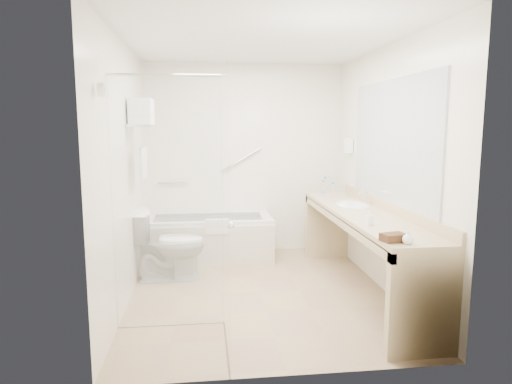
{
  "coord_description": "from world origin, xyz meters",
  "views": [
    {
      "loc": [
        -0.56,
        -4.47,
        1.71
      ],
      "look_at": [
        0.0,
        0.3,
        1.0
      ],
      "focal_mm": 32.0,
      "sensor_mm": 36.0,
      "label": 1
    }
  ],
  "objects": [
    {
      "name": "floor",
      "position": [
        0.0,
        0.0,
        0.0
      ],
      "size": [
        3.2,
        3.2,
        0.0
      ],
      "primitive_type": "plane",
      "color": "#9B7C60",
      "rests_on": "ground"
    },
    {
      "name": "bathtub",
      "position": [
        -0.5,
        1.24,
        0.28
      ],
      "size": [
        1.6,
        0.73,
        0.59
      ],
      "color": "silver",
      "rests_on": "floor"
    },
    {
      "name": "hairdryer_unit",
      "position": [
        1.25,
        1.05,
        1.45
      ],
      "size": [
        0.08,
        0.1,
        0.18
      ],
      "primitive_type": "cube",
      "color": "white",
      "rests_on": "wall_right"
    },
    {
      "name": "grab_bar_short",
      "position": [
        -0.95,
        1.56,
        0.95
      ],
      "size": [
        0.4,
        0.03,
        0.03
      ],
      "primitive_type": "cylinder",
      "rotation": [
        0.0,
        1.57,
        0.0
      ],
      "color": "silver",
      "rests_on": "wall_back"
    },
    {
      "name": "faucet",
      "position": [
        1.2,
        0.25,
        0.93
      ],
      "size": [
        0.03,
        0.03,
        0.14
      ],
      "primitive_type": "cylinder",
      "color": "silver",
      "rests_on": "vanity_counter"
    },
    {
      "name": "soap_bottle_b",
      "position": [
        0.91,
        -1.4,
        0.89
      ],
      "size": [
        0.1,
        0.12,
        0.08
      ],
      "primitive_type": "imported",
      "rotation": [
        0.0,
        0.0,
        -0.23
      ],
      "color": "white",
      "rests_on": "vanity_counter"
    },
    {
      "name": "grab_bar_long",
      "position": [
        -0.05,
        1.56,
        1.25
      ],
      "size": [
        0.53,
        0.03,
        0.33
      ],
      "primitive_type": "cylinder",
      "rotation": [
        0.0,
        1.05,
        0.0
      ],
      "color": "silver",
      "rests_on": "wall_back"
    },
    {
      "name": "amenity_basket",
      "position": [
        0.84,
        -1.31,
        0.88
      ],
      "size": [
        0.2,
        0.16,
        0.06
      ],
      "primitive_type": "cube",
      "rotation": [
        0.0,
        0.0,
        0.22
      ],
      "color": "#402A16",
      "rests_on": "vanity_counter"
    },
    {
      "name": "water_bottle_right",
      "position": [
        0.95,
        1.1,
        0.93
      ],
      "size": [
        0.05,
        0.05,
        0.17
      ],
      "rotation": [
        0.0,
        0.0,
        0.24
      ],
      "color": "silver",
      "rests_on": "vanity_counter"
    },
    {
      "name": "vanity_counter",
      "position": [
        1.02,
        -0.15,
        0.64
      ],
      "size": [
        0.55,
        2.7,
        0.95
      ],
      "color": "tan",
      "rests_on": "floor"
    },
    {
      "name": "wall_left",
      "position": [
        -1.3,
        0.0,
        1.25
      ],
      "size": [
        0.1,
        3.2,
        2.5
      ],
      "primitive_type": "cube",
      "color": "silver",
      "rests_on": "ground"
    },
    {
      "name": "towel_shelf",
      "position": [
        -1.17,
        0.35,
        1.75
      ],
      "size": [
        0.24,
        0.55,
        0.81
      ],
      "color": "silver",
      "rests_on": "wall_left"
    },
    {
      "name": "drinking_glass_near",
      "position": [
        0.89,
        0.84,
        0.89
      ],
      "size": [
        0.08,
        0.08,
        0.09
      ],
      "primitive_type": "cylinder",
      "rotation": [
        0.0,
        0.0,
        -0.35
      ],
      "color": "silver",
      "rests_on": "vanity_counter"
    },
    {
      "name": "ceiling",
      "position": [
        0.0,
        0.0,
        2.5
      ],
      "size": [
        2.6,
        3.2,
        0.1
      ],
      "primitive_type": "cube",
      "color": "silver",
      "rests_on": "wall_back"
    },
    {
      "name": "soap_bottle_a",
      "position": [
        0.86,
        -0.76,
        0.88
      ],
      "size": [
        0.09,
        0.14,
        0.06
      ],
      "primitive_type": "imported",
      "rotation": [
        0.0,
        0.0,
        0.27
      ],
      "color": "white",
      "rests_on": "vanity_counter"
    },
    {
      "name": "shower_enclosure",
      "position": [
        -0.63,
        -0.93,
        1.07
      ],
      "size": [
        0.96,
        0.91,
        2.11
      ],
      "color": "silver",
      "rests_on": "floor"
    },
    {
      "name": "water_bottle_mid",
      "position": [
        0.97,
        1.1,
        0.95
      ],
      "size": [
        0.07,
        0.07,
        0.21
      ],
      "rotation": [
        0.0,
        0.0,
        0.08
      ],
      "color": "silver",
      "rests_on": "vanity_counter"
    },
    {
      "name": "toilet",
      "position": [
        -0.95,
        0.53,
        0.39
      ],
      "size": [
        0.8,
        0.45,
        0.78
      ],
      "primitive_type": "imported",
      "rotation": [
        0.0,
        0.0,
        1.58
      ],
      "color": "silver",
      "rests_on": "floor"
    },
    {
      "name": "sink",
      "position": [
        1.05,
        0.25,
        0.82
      ],
      "size": [
        0.4,
        0.52,
        0.14
      ],
      "primitive_type": "ellipsoid",
      "color": "silver",
      "rests_on": "vanity_counter"
    },
    {
      "name": "wall_right",
      "position": [
        1.3,
        0.0,
        1.25
      ],
      "size": [
        0.1,
        3.2,
        2.5
      ],
      "primitive_type": "cube",
      "color": "silver",
      "rests_on": "ground"
    },
    {
      "name": "wall_back",
      "position": [
        0.0,
        1.6,
        1.25
      ],
      "size": [
        2.6,
        0.1,
        2.5
      ],
      "primitive_type": "cube",
      "color": "silver",
      "rests_on": "ground"
    },
    {
      "name": "drinking_glass_far",
      "position": [
        0.97,
        0.07,
        0.9
      ],
      "size": [
        0.1,
        0.1,
        0.1
      ],
      "primitive_type": "cylinder",
      "rotation": [
        0.0,
        0.0,
        -0.33
      ],
      "color": "silver",
      "rests_on": "vanity_counter"
    },
    {
      "name": "wall_front",
      "position": [
        0.0,
        -1.6,
        1.25
      ],
      "size": [
        2.6,
        0.1,
        2.5
      ],
      "primitive_type": "cube",
      "color": "silver",
      "rests_on": "ground"
    },
    {
      "name": "mirror",
      "position": [
        1.29,
        -0.15,
        1.55
      ],
      "size": [
        0.02,
        2.0,
        1.2
      ],
      "primitive_type": "cube",
      "color": "#B1B6BE",
      "rests_on": "wall_right"
    },
    {
      "name": "water_bottle_left",
      "position": [
        0.98,
        0.75,
        0.94
      ],
      "size": [
        0.06,
        0.06,
        0.19
      ],
      "rotation": [
        0.0,
        0.0,
        0.37
      ],
      "color": "silver",
      "rests_on": "vanity_counter"
    }
  ]
}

